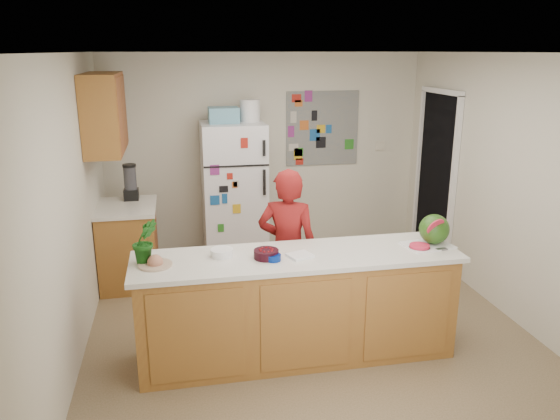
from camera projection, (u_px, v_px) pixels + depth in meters
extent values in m
cube|color=brown|center=(305.00, 326.00, 5.21)|extent=(4.00, 4.50, 0.02)
cube|color=beige|center=(265.00, 153.00, 6.98)|extent=(4.00, 0.02, 2.50)
cube|color=beige|center=(70.00, 211.00, 4.48)|extent=(0.02, 4.50, 2.50)
cube|color=beige|center=(511.00, 188.00, 5.23)|extent=(0.02, 4.50, 2.50)
cube|color=white|center=(309.00, 51.00, 4.50)|extent=(4.00, 4.50, 0.02)
cube|color=black|center=(436.00, 178.00, 6.65)|extent=(0.03, 0.85, 2.04)
cube|color=brown|center=(297.00, 308.00, 4.57)|extent=(2.60, 0.62, 0.88)
cube|color=silver|center=(298.00, 257.00, 4.44)|extent=(2.68, 0.70, 0.04)
cube|color=brown|center=(129.00, 246.00, 6.04)|extent=(0.60, 0.80, 0.86)
cube|color=silver|center=(126.00, 207.00, 5.92)|extent=(0.64, 0.84, 0.04)
cube|color=brown|center=(104.00, 113.00, 5.56)|extent=(0.35, 1.00, 0.80)
cube|color=silver|center=(234.00, 192.00, 6.65)|extent=(0.75, 0.70, 1.70)
cube|color=#5999B2|center=(224.00, 115.00, 6.37)|extent=(0.35, 0.28, 0.18)
cube|color=slate|center=(322.00, 129.00, 7.02)|extent=(0.95, 0.01, 0.95)
imported|color=maroon|center=(288.00, 249.00, 5.01)|extent=(0.65, 0.54, 1.52)
cylinder|color=black|center=(130.00, 183.00, 6.10)|extent=(0.14, 0.14, 0.38)
cube|color=white|center=(428.00, 245.00, 4.63)|extent=(0.44, 0.36, 0.01)
sphere|color=#245813|center=(434.00, 229.00, 4.63)|extent=(0.26, 0.26, 0.26)
cylinder|color=red|center=(419.00, 246.00, 4.56)|extent=(0.17, 0.17, 0.02)
cylinder|color=black|center=(266.00, 254.00, 4.35)|extent=(0.20, 0.20, 0.07)
cylinder|color=silver|center=(222.00, 253.00, 4.40)|extent=(0.24, 0.24, 0.06)
cylinder|color=navy|center=(273.00, 257.00, 4.31)|extent=(0.14, 0.14, 0.05)
cylinder|color=#C8B096|center=(155.00, 265.00, 4.20)|extent=(0.29, 0.29, 0.02)
cube|color=white|center=(300.00, 256.00, 4.39)|extent=(0.23, 0.22, 0.02)
cube|color=slate|center=(441.00, 249.00, 4.54)|extent=(0.10, 0.05, 0.01)
imported|color=#164917|center=(145.00, 241.00, 4.21)|extent=(0.23, 0.21, 0.36)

